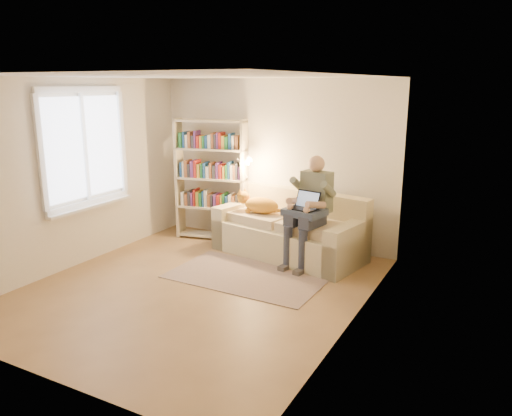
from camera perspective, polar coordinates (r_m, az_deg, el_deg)
The scene contains 14 objects.
floor at distance 6.42m, azimuth -6.83°, elevation -9.15°, with size 4.50×4.50×0.00m, color olive.
ceiling at distance 5.91m, azimuth -7.58°, elevation 14.72°, with size 4.00×4.50×0.02m, color white.
wall_left at distance 7.35m, azimuth -20.09°, elevation 3.65°, with size 0.02×4.50×2.60m, color silver.
wall_right at distance 5.17m, azimuth 11.29°, elevation 0.13°, with size 0.02×4.50×2.60m, color silver.
wall_back at distance 7.95m, azimuth 2.18°, elevation 5.22°, with size 4.00×0.02×2.60m, color silver.
wall_front at distance 4.44m, azimuth -24.06°, elevation -3.13°, with size 4.00×0.02×2.60m, color silver.
window at distance 7.43m, azimuth -18.73°, elevation 4.46°, with size 0.12×1.52×1.69m.
sofa at distance 7.50m, azimuth 3.92°, elevation -2.83°, with size 2.37×1.41×0.94m.
person at distance 6.99m, azimuth 6.23°, elevation 0.41°, with size 0.53×0.73×1.55m.
cat at distance 7.61m, azimuth 0.01°, elevation 0.48°, with size 0.85×0.39×0.30m.
blanket at distance 6.88m, azimuth 5.70°, elevation -0.50°, with size 0.52×0.42×0.09m, color #2C384E.
laptop at distance 6.86m, azimuth 5.77°, elevation 0.38°, with size 0.42×0.37×0.31m.
bookshelf at distance 8.16m, azimuth -5.13°, elevation 3.92°, with size 1.35×0.54×1.98m.
rug at distance 6.76m, azimuth -1.04°, elevation -7.79°, with size 2.05×1.21×0.01m, color gray.
Camera 1 is at (3.41, -4.82, 2.52)m, focal length 35.00 mm.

